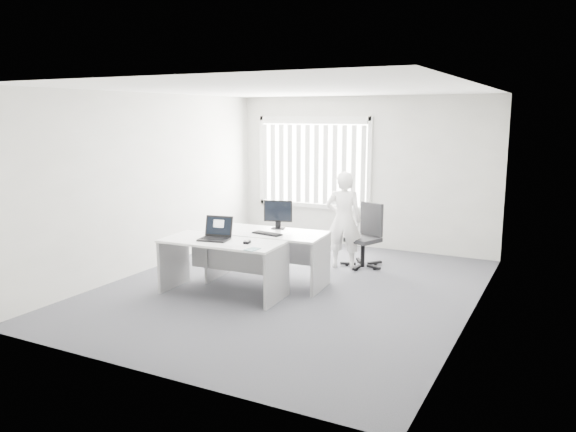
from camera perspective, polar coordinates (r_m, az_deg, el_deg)
The scene contains 18 objects.
ground at distance 8.12m, azimuth 0.15°, elevation -7.41°, with size 6.00×6.00×0.00m, color #56575E.
wall_back at distance 10.55m, azimuth 7.61°, elevation 4.40°, with size 5.00×0.02×2.80m, color silver.
wall_front at distance 5.35m, azimuth -14.63°, elevation -1.58°, with size 5.00×0.02×2.80m, color silver.
wall_left at distance 9.21m, azimuth -13.86°, elevation 3.33°, with size 0.02×6.00×2.80m, color silver.
wall_right at distance 7.04m, azimuth 18.59°, elevation 1.02°, with size 0.02×6.00×2.80m, color silver.
ceiling at distance 7.74m, azimuth 0.16°, elevation 12.75°, with size 5.00×6.00×0.02m, color white.
window at distance 10.87m, azimuth 2.57°, elevation 5.45°, with size 2.32×0.06×1.76m, color silver.
blinds at distance 10.82m, azimuth 2.44°, elevation 5.26°, with size 2.20×0.10×1.50m, color white, non-canonical shape.
desk_near at distance 7.79m, azimuth -6.62°, elevation -3.99°, with size 1.73×0.88×0.77m.
desk_far at distance 8.24m, azimuth -2.12°, elevation -3.08°, with size 1.77×0.93×0.78m.
office_chair at distance 9.30m, azimuth 7.81°, elevation -3.14°, with size 0.76×0.76×1.04m.
person at distance 9.08m, azimuth 5.67°, elevation -0.42°, with size 0.58×0.38×1.58m, color white.
laptop at distance 7.72m, azimuth -7.55°, elevation -1.32°, with size 0.40×0.36×0.31m, color black, non-canonical shape.
paper_sheet at distance 7.49m, azimuth -5.31°, elevation -2.85°, with size 0.29×0.20×0.00m, color white.
mouse at distance 7.51m, azimuth -4.18°, elevation -2.61°, with size 0.07×0.12×0.05m, color #B0B1B3, non-canonical shape.
booklet at distance 7.18m, azimuth -3.65°, elevation -3.39°, with size 0.14×0.19×0.01m, color silver.
keyboard at distance 8.01m, azimuth -2.13°, elevation -1.81°, with size 0.45×0.15×0.02m, color black.
monitor at distance 8.36m, azimuth -1.02°, elevation 0.15°, with size 0.43×0.13×0.43m, color black, non-canonical shape.
Camera 1 is at (3.52, -6.89, 2.47)m, focal length 35.00 mm.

